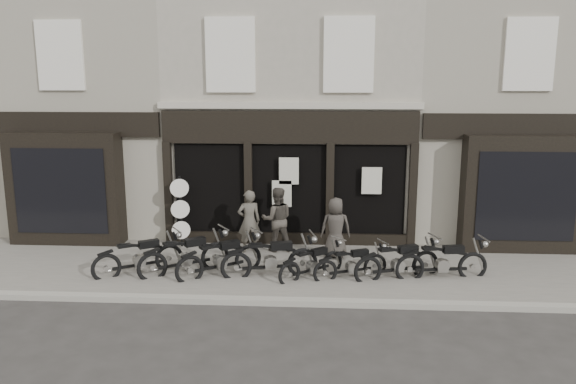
# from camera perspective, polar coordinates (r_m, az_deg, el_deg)

# --- Properties ---
(ground_plane) EXTENTS (90.00, 90.00, 0.00)m
(ground_plane) POSITION_cam_1_polar(r_m,az_deg,el_deg) (13.49, -0.60, -9.28)
(ground_plane) COLOR #2D2B28
(ground_plane) RESTS_ON ground
(pavement) EXTENTS (30.00, 4.20, 0.12)m
(pavement) POSITION_cam_1_polar(r_m,az_deg,el_deg) (14.32, -0.35, -7.78)
(pavement) COLOR #68645B
(pavement) RESTS_ON ground_plane
(kerb) EXTENTS (30.00, 0.25, 0.13)m
(kerb) POSITION_cam_1_polar(r_m,az_deg,el_deg) (12.31, -1.01, -11.07)
(kerb) COLOR gray
(kerb) RESTS_ON ground_plane
(central_building) EXTENTS (7.30, 6.22, 8.34)m
(central_building) POSITION_cam_1_polar(r_m,az_deg,el_deg) (18.57, 0.65, 9.33)
(central_building) COLOR #A39A8C
(central_building) RESTS_ON ground
(neighbour_left) EXTENTS (5.60, 6.73, 8.34)m
(neighbour_left) POSITION_cam_1_polar(r_m,az_deg,el_deg) (19.85, -18.21, 8.79)
(neighbour_left) COLOR gray
(neighbour_left) RESTS_ON ground
(neighbour_right) EXTENTS (5.60, 6.73, 8.34)m
(neighbour_right) POSITION_cam_1_polar(r_m,az_deg,el_deg) (19.29, 20.07, 8.60)
(neighbour_right) COLOR gray
(neighbour_right) RESTS_ON ground
(motorcycle_0) EXTENTS (1.99, 1.48, 1.08)m
(motorcycle_0) POSITION_cam_1_polar(r_m,az_deg,el_deg) (14.27, -14.84, -6.69)
(motorcycle_0) COLOR black
(motorcycle_0) RESTS_ON ground
(motorcycle_1) EXTENTS (2.08, 1.55, 1.13)m
(motorcycle_1) POSITION_cam_1_polar(r_m,az_deg,el_deg) (14.06, -10.36, -6.67)
(motorcycle_1) COLOR black
(motorcycle_1) RESTS_ON ground
(motorcycle_2) EXTENTS (1.98, 1.57, 1.10)m
(motorcycle_2) POSITION_cam_1_polar(r_m,az_deg,el_deg) (13.78, -6.86, -7.00)
(motorcycle_2) COLOR black
(motorcycle_2) RESTS_ON ground
(motorcycle_3) EXTENTS (2.33, 0.91, 1.13)m
(motorcycle_3) POSITION_cam_1_polar(r_m,az_deg,el_deg) (13.60, -1.75, -7.11)
(motorcycle_3) COLOR black
(motorcycle_3) RESTS_ON ground
(motorcycle_4) EXTENTS (1.61, 1.43, 0.93)m
(motorcycle_4) POSITION_cam_1_polar(r_m,az_deg,el_deg) (13.58, 2.48, -7.50)
(motorcycle_4) COLOR black
(motorcycle_4) RESTS_ON ground
(motorcycle_5) EXTENTS (1.81, 1.01, 0.93)m
(motorcycle_5) POSITION_cam_1_polar(r_m,az_deg,el_deg) (13.61, 6.47, -7.54)
(motorcycle_5) COLOR black
(motorcycle_5) RESTS_ON ground
(motorcycle_6) EXTENTS (2.13, 1.09, 1.07)m
(motorcycle_6) POSITION_cam_1_polar(r_m,az_deg,el_deg) (13.72, 11.13, -7.26)
(motorcycle_6) COLOR black
(motorcycle_6) RESTS_ON ground
(motorcycle_7) EXTENTS (2.25, 0.68, 1.08)m
(motorcycle_7) POSITION_cam_1_polar(r_m,az_deg,el_deg) (13.96, 15.43, -7.12)
(motorcycle_7) COLOR black
(motorcycle_7) RESTS_ON ground
(man_left) EXTENTS (0.72, 0.58, 1.72)m
(man_left) POSITION_cam_1_polar(r_m,az_deg,el_deg) (15.25, -3.97, -2.98)
(man_left) COLOR #4C473E
(man_left) RESTS_ON pavement
(man_centre) EXTENTS (0.95, 0.80, 1.77)m
(man_centre) POSITION_cam_1_polar(r_m,az_deg,el_deg) (15.32, -1.13, -2.79)
(man_centre) COLOR #403B34
(man_centre) RESTS_ON pavement
(man_right) EXTENTS (0.81, 0.54, 1.61)m
(man_right) POSITION_cam_1_polar(r_m,az_deg,el_deg) (14.81, 4.86, -3.64)
(man_right) COLOR #38332E
(man_right) RESTS_ON pavement
(advert_sign_post) EXTENTS (0.50, 0.33, 2.13)m
(advert_sign_post) POSITION_cam_1_polar(r_m,az_deg,el_deg) (15.96, -10.85, -2.30)
(advert_sign_post) COLOR black
(advert_sign_post) RESTS_ON ground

